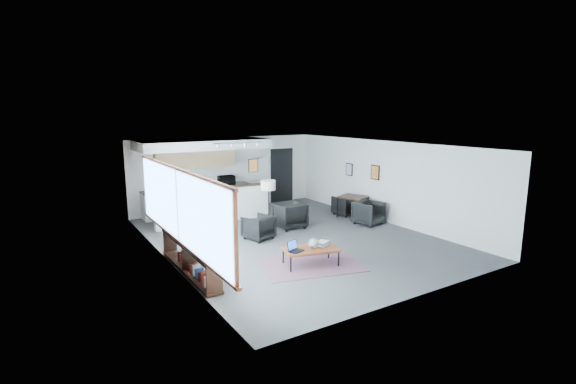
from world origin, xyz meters
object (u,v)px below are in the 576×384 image
book_stack (322,243)px  dining_table (353,198)px  coffee_table (311,249)px  dining_chair_near (369,214)px  armchair_left (258,226)px  ceramic_pot (314,243)px  laptop (294,248)px  floor_lamp (268,187)px  microwave (226,179)px  armchair_right (290,214)px  dining_chair_far (346,206)px

book_stack → dining_table: bearing=40.3°
coffee_table → dining_chair_near: size_ratio=2.00×
dining_chair_near → armchair_left: bearing=160.8°
ceramic_pot → dining_chair_near: (3.57, 2.05, -0.19)m
laptop → floor_lamp: 3.28m
dining_table → microwave: (-3.15, 3.25, 0.47)m
book_stack → armchair_left: bearing=100.0°
coffee_table → microwave: microwave is taller
floor_lamp → dining_chair_near: size_ratio=2.22×
armchair_right → microwave: microwave is taller
floor_lamp → microwave: (0.04, 3.15, -0.20)m
armchair_left → dining_chair_near: size_ratio=1.07×
microwave → dining_table: bearing=-38.9°
armchair_right → dining_chair_near: (2.32, -0.97, -0.08)m
book_stack → dining_chair_far: 4.76m
dining_chair_near → dining_table: bearing=68.0°
book_stack → dining_chair_far: (3.43, 3.29, -0.14)m
coffee_table → dining_table: 4.80m
ceramic_pot → microwave: bearing=84.7°
armchair_right → floor_lamp: size_ratio=0.56×
coffee_table → dining_chair_near: 4.13m
coffee_table → dining_chair_far: 5.05m
ceramic_pot → floor_lamp: size_ratio=0.16×
armchair_left → dining_table: armchair_left is taller
armchair_right → floor_lamp: bearing=-5.6°
armchair_right → laptop: bearing=60.4°
floor_lamp → dining_table: bearing=-1.7°
armchair_left → dining_chair_far: (3.85, 0.90, -0.05)m
coffee_table → dining_chair_near: dining_chair_near is taller
dining_chair_near → dining_chair_far: 1.35m
ceramic_pot → dining_table: size_ratio=0.22×
laptop → dining_chair_far: laptop is taller
armchair_right → dining_chair_far: 2.52m
book_stack → dining_chair_near: bearing=30.9°
coffee_table → book_stack: (0.36, 0.04, 0.08)m
ceramic_pot → dining_chair_far: size_ratio=0.39×
armchair_left → dining_chair_near: (3.68, -0.44, -0.02)m
laptop → ceramic_pot: size_ratio=1.62×
armchair_left → floor_lamp: bearing=-155.1°
ceramic_pot → floor_lamp: 3.24m
book_stack → armchair_right: 3.07m
coffee_table → microwave: bearing=98.4°
armchair_right → dining_table: (2.48, -0.02, 0.23)m
ceramic_pot → armchair_right: 3.27m
book_stack → dining_chair_far: bearing=43.8°
armchair_left → dining_chair_far: size_ratio=1.16×
dining_chair_near → microwave: (-2.98, 4.20, 0.78)m
dining_chair_near → dining_chair_far: bearing=70.4°
laptop → ceramic_pot: ceramic_pot is taller
coffee_table → ceramic_pot: (0.05, -0.05, 0.15)m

